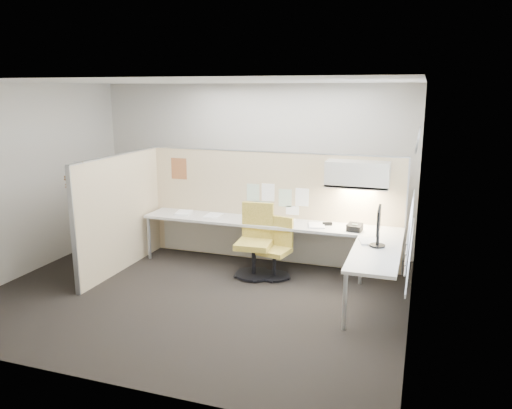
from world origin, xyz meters
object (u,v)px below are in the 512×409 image
(chair_right, at_px, (276,250))
(desk, at_px, (287,234))
(phone, at_px, (354,227))
(monitor, at_px, (378,225))
(chair_left, at_px, (255,243))

(chair_right, bearing_deg, desk, 77.95)
(desk, bearing_deg, phone, 2.22)
(desk, bearing_deg, monitor, -23.55)
(monitor, bearing_deg, phone, 28.81)
(desk, distance_m, monitor, 1.55)
(desk, xyz_separation_m, phone, (0.99, 0.04, 0.18))
(desk, bearing_deg, chair_right, -113.65)
(desk, xyz_separation_m, chair_right, (-0.09, -0.21, -0.19))
(chair_left, height_order, monitor, monitor)
(chair_left, height_order, phone, chair_left)
(desk, height_order, phone, phone)
(chair_left, relative_size, chair_right, 1.21)
(chair_right, height_order, phone, chair_right)
(monitor, xyz_separation_m, phone, (-0.38, 0.64, -0.24))
(chair_left, height_order, chair_right, chair_left)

